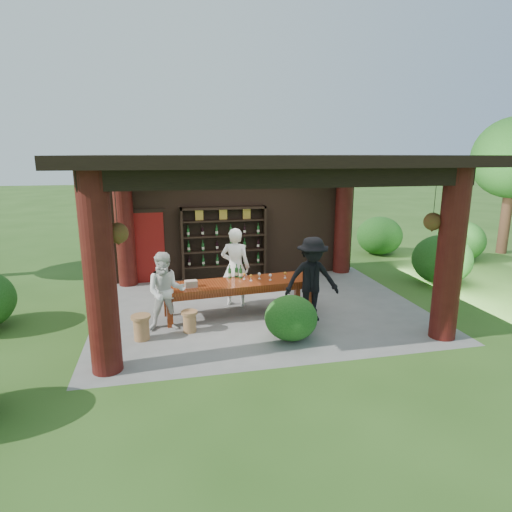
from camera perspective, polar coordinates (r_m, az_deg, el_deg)
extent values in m
plane|color=#2D5119|center=(10.16, 0.49, -6.83)|extent=(90.00, 90.00, 0.00)
cube|color=slate|center=(10.18, 0.49, -7.10)|extent=(7.40, 5.90, 0.10)
cube|color=black|center=(12.37, -2.34, 4.72)|extent=(7.00, 0.18, 3.30)
cube|color=maroon|center=(12.22, -14.32, 1.10)|extent=(0.95, 0.06, 2.00)
cylinder|color=#380C0A|center=(7.22, -20.10, -2.42)|extent=(0.50, 0.50, 3.30)
cylinder|color=#380C0A|center=(8.88, 24.46, 0.05)|extent=(0.50, 0.50, 3.30)
cylinder|color=#380C0A|center=(12.03, -17.13, 3.89)|extent=(0.50, 0.50, 3.30)
cylinder|color=#380C0A|center=(13.10, 11.57, 4.95)|extent=(0.50, 0.50, 3.30)
cube|color=black|center=(7.22, 4.84, 10.46)|extent=(6.70, 0.35, 0.35)
cube|color=black|center=(9.36, -18.97, 10.46)|extent=(0.30, 5.20, 0.30)
cube|color=black|center=(10.69, 17.53, 10.84)|extent=(0.30, 5.20, 0.30)
cube|color=black|center=(9.53, 0.53, 12.71)|extent=(7.50, 6.00, 0.20)
cylinder|color=black|center=(7.19, -18.15, 5.62)|extent=(0.01, 0.01, 0.75)
cone|color=black|center=(7.26, -17.89, 2.06)|extent=(0.32, 0.32, 0.18)
sphere|color=#1E5919|center=(7.24, -17.95, 2.92)|extent=(0.34, 0.34, 0.34)
cylinder|color=black|center=(8.71, 22.71, 6.51)|extent=(0.01, 0.01, 0.75)
cone|color=black|center=(8.77, 22.44, 3.56)|extent=(0.32, 0.32, 0.18)
sphere|color=#1E5919|center=(8.75, 22.50, 4.27)|extent=(0.34, 0.34, 0.34)
cube|color=#61250D|center=(9.56, -2.37, -3.66)|extent=(3.44, 1.15, 0.08)
cube|color=#61250D|center=(9.59, -2.37, -4.23)|extent=(3.22, 0.98, 0.12)
cube|color=#61250D|center=(9.12, -11.44, -7.29)|extent=(0.13, 0.13, 0.67)
cube|color=#61250D|center=(9.88, 7.02, -5.47)|extent=(0.13, 0.13, 0.67)
cube|color=#61250D|center=(9.74, -11.86, -5.95)|extent=(0.13, 0.13, 0.67)
cube|color=#61250D|center=(10.46, 5.52, -4.35)|extent=(0.13, 0.13, 0.67)
cylinder|color=#97693C|center=(8.86, -8.84, -8.78)|extent=(0.26, 0.26, 0.39)
cylinder|color=#97693C|center=(8.78, -8.89, -7.45)|extent=(0.34, 0.34, 0.05)
cylinder|color=#97693C|center=(9.05, 6.42, -8.13)|extent=(0.28, 0.28, 0.42)
cylinder|color=#97693C|center=(8.96, 6.46, -6.71)|extent=(0.36, 0.36, 0.06)
cylinder|color=#97693C|center=(8.69, -15.03, -9.37)|extent=(0.30, 0.30, 0.44)
cylinder|color=#97693C|center=(8.60, -15.13, -7.84)|extent=(0.38, 0.38, 0.06)
imported|color=white|center=(10.06, -2.77, -1.49)|extent=(0.80, 0.67, 1.87)
imported|color=silver|center=(8.84, -11.92, -4.68)|extent=(0.82, 0.65, 1.63)
imported|color=black|center=(9.20, 7.45, -3.11)|extent=(1.21, 0.73, 1.84)
cube|color=#BF6672|center=(9.26, -8.66, -3.68)|extent=(0.27, 0.20, 0.14)
ellipsoid|color=#194C14|center=(12.92, 23.51, -0.87)|extent=(1.60, 1.60, 1.36)
ellipsoid|color=#194C14|center=(15.95, 16.11, 2.27)|extent=(1.60, 1.60, 1.36)
ellipsoid|color=#194C14|center=(15.97, 25.54, 1.49)|extent=(1.60, 1.60, 1.36)
ellipsoid|color=#194C14|center=(8.40, 4.67, -8.63)|extent=(1.02, 1.02, 0.87)
cylinder|color=#3F2819|center=(17.80, 30.44, 5.39)|extent=(0.36, 0.36, 3.20)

